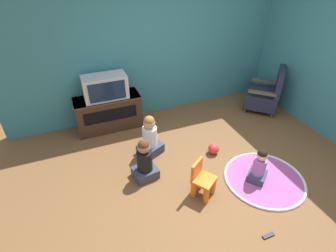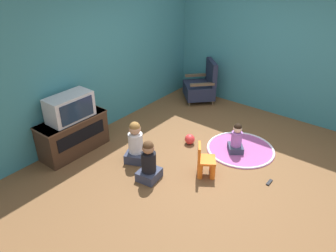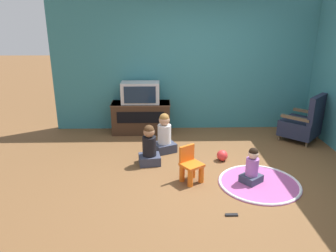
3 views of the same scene
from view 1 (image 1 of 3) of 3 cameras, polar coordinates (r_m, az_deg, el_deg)
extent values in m
plane|color=brown|center=(4.01, 11.44, -10.28)|extent=(30.00, 30.00, 0.00)
cube|color=teal|center=(4.93, -4.24, 16.67)|extent=(5.32, 0.12, 2.60)
cube|color=#382316|center=(4.87, -12.79, 2.88)|extent=(1.14, 0.45, 0.62)
cube|color=#503626|center=(4.73, -13.24, 5.97)|extent=(1.16, 0.46, 0.02)
cube|color=black|center=(4.63, -12.34, 2.32)|extent=(0.91, 0.01, 0.22)
cube|color=#B7B7BC|center=(4.61, -13.54, 8.26)|extent=(0.74, 0.37, 0.41)
cube|color=#142338|center=(4.44, -13.08, 7.30)|extent=(0.60, 0.02, 0.32)
cylinder|color=brown|center=(6.03, 17.08, 5.72)|extent=(0.04, 0.04, 0.10)
cylinder|color=brown|center=(5.55, 16.38, 3.29)|extent=(0.04, 0.04, 0.10)
cylinder|color=brown|center=(6.03, 21.92, 4.70)|extent=(0.04, 0.04, 0.10)
cylinder|color=brown|center=(5.55, 21.62, 2.19)|extent=(0.04, 0.04, 0.10)
cube|color=#1E2338|center=(5.70, 19.63, 5.75)|extent=(0.88, 0.89, 0.30)
cube|color=#1E2338|center=(5.54, 23.14, 8.84)|extent=(0.49, 0.51, 0.51)
cube|color=brown|center=(5.85, 20.34, 9.09)|extent=(0.42, 0.41, 0.05)
cube|color=brown|center=(5.33, 19.87, 6.77)|extent=(0.42, 0.41, 0.05)
cylinder|color=orange|center=(3.52, 8.34, -14.49)|extent=(0.08, 0.08, 0.28)
cylinder|color=orange|center=(3.65, 9.78, -12.46)|extent=(0.08, 0.08, 0.28)
cylinder|color=orange|center=(3.57, 5.59, -13.33)|extent=(0.08, 0.08, 0.28)
cylinder|color=orange|center=(3.69, 7.12, -11.39)|extent=(0.08, 0.08, 0.28)
cube|color=orange|center=(3.52, 7.86, -11.53)|extent=(0.38, 0.38, 0.04)
cube|color=orange|center=(3.46, 6.29, -9.21)|extent=(0.23, 0.17, 0.24)
cylinder|color=#A54C8C|center=(4.10, 20.19, -10.77)|extent=(1.15, 1.15, 0.01)
torus|color=silver|center=(4.10, 20.21, -10.72)|extent=(1.15, 1.15, 0.04)
cube|color=#33384C|center=(4.03, 18.74, -10.32)|extent=(0.36, 0.35, 0.12)
cylinder|color=#A566BF|center=(3.90, 19.23, -8.34)|extent=(0.18, 0.18, 0.25)
sphere|color=beige|center=(3.78, 19.78, -6.12)|extent=(0.14, 0.14, 0.14)
sphere|color=black|center=(3.77, 19.85, -5.83)|extent=(0.13, 0.13, 0.13)
cube|color=#33384C|center=(3.87, -4.95, -10.05)|extent=(0.37, 0.33, 0.15)
cylinder|color=black|center=(3.72, -5.12, -7.51)|extent=(0.22, 0.22, 0.31)
sphere|color=#9E7051|center=(3.56, -5.31, -4.61)|extent=(0.18, 0.18, 0.18)
sphere|color=#472D19|center=(3.54, -5.34, -4.22)|extent=(0.16, 0.16, 0.16)
cube|color=#33384C|center=(4.27, -3.85, -4.91)|extent=(0.45, 0.43, 0.15)
cylinder|color=silver|center=(4.13, -3.98, -2.30)|extent=(0.23, 0.23, 0.33)
sphere|color=tan|center=(3.98, -4.12, 0.65)|extent=(0.19, 0.19, 0.19)
sphere|color=olive|center=(3.97, -4.14, 1.04)|extent=(0.17, 0.17, 0.17)
sphere|color=red|center=(4.30, 9.88, -4.89)|extent=(0.18, 0.18, 0.18)
cube|color=black|center=(3.48, 21.03, -21.38)|extent=(0.15, 0.04, 0.02)
camera|label=2|loc=(2.19, -112.12, -4.14)|focal=35.00mm
camera|label=3|loc=(2.32, 123.06, -33.29)|focal=35.00mm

